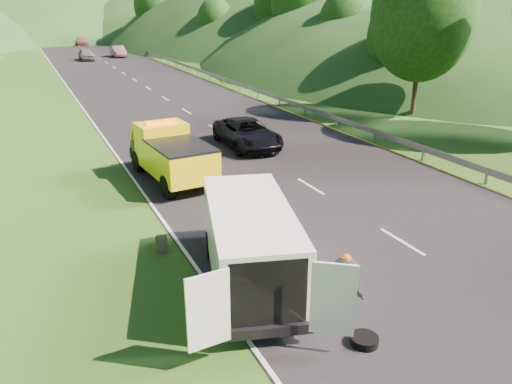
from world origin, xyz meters
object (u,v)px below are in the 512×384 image
white_van (249,240)px  woman (218,251)px  spare_tire (364,344)px  worker (341,328)px  suitcase (162,244)px  child (237,264)px  tow_truck (171,154)px  passing_suv (247,147)px

white_van → woman: white_van is taller
white_van → spare_tire: size_ratio=10.93×
woman → worker: 5.34m
woman → suitcase: size_ratio=2.61×
child → suitcase: (-1.90, 1.81, 0.28)m
woman → suitcase: 1.85m
woman → worker: (1.30, -5.18, 0.00)m
white_van → child: 1.79m
suitcase → spare_tire: suitcase is taller
tow_truck → spare_tire: tow_truck is taller
worker → white_van: bearing=104.1°
worker → suitcase: size_ratio=3.47×
passing_suv → white_van: bearing=-111.8°
white_van → spare_tire: white_van is taller
suitcase → passing_suv: size_ratio=0.10×
tow_truck → child: size_ratio=6.51×
worker → suitcase: (-2.97, 5.91, 0.28)m
white_van → spare_tire: bearing=-54.7°
child → tow_truck: bearing=112.9°
child → worker: (1.08, -4.10, 0.00)m
white_van → child: (0.10, 1.15, -1.37)m
woman → passing_suv: (6.00, 11.12, 0.00)m
worker → spare_tire: size_ratio=2.91×
worker → passing_suv: 16.96m
child → white_van: bearing=-69.6°
white_van → passing_suv: bearing=82.2°
spare_tire → passing_suv: size_ratio=0.12×
white_van → passing_suv: size_ratio=1.33×
child → worker: size_ratio=0.48×
worker → passing_suv: size_ratio=0.35×
spare_tire → tow_truck: bearing=93.5°
white_van → suitcase: (-1.80, 2.96, -1.09)m
white_van → child: white_van is taller
tow_truck → passing_suv: 6.66m
child → worker: worker is taller
tow_truck → spare_tire: (0.82, -13.38, -1.25)m
woman → suitcase: bearing=80.3°
white_van → worker: 3.46m
child → spare_tire: (1.20, -4.86, 0.00)m
woman → passing_suv: bearing=-14.5°
white_van → spare_tire: 4.17m
suitcase → white_van: bearing=-58.8°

